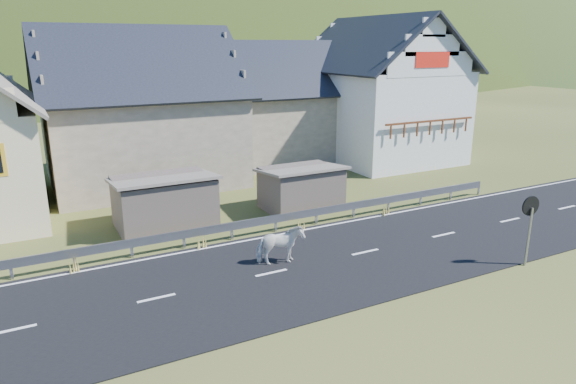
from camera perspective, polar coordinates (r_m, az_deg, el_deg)
ground at (r=18.10m, az=-1.88°, el=-9.08°), size 160.00×160.00×0.00m
road at (r=18.09m, az=-1.88°, el=-9.03°), size 60.00×7.00×0.04m
lane_markings at (r=18.08m, az=-1.88°, el=-8.95°), size 60.00×6.60×0.01m
guardrail at (r=21.01m, az=-6.27°, el=-3.85°), size 28.10×0.09×0.75m
shed_left at (r=22.84m, az=-13.60°, el=-1.14°), size 4.30×3.30×2.40m
shed_right at (r=24.70m, az=1.44°, el=0.38°), size 3.80×2.90×2.20m
house_stone_a at (r=30.54m, az=-16.25°, el=9.73°), size 10.80×9.80×8.90m
house_stone_b at (r=35.77m, az=-0.79°, el=10.57°), size 9.80×8.80×8.10m
house_white at (r=36.35m, az=10.07°, el=11.73°), size 8.80×10.80×9.70m
mountain at (r=197.10m, az=-23.98°, el=6.69°), size 440.00×280.00×260.00m
horse at (r=18.51m, az=-0.90°, el=-5.93°), size 1.03×1.79×1.43m
traffic_mirror at (r=20.03m, az=25.28°, el=-2.32°), size 0.72×0.23×2.59m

